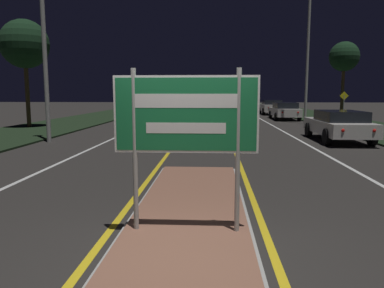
{
  "coord_description": "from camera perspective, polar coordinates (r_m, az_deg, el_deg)",
  "views": [
    {
      "loc": [
        0.38,
        -4.54,
        2.08
      ],
      "look_at": [
        0.0,
        2.18,
        1.16
      ],
      "focal_mm": 35.0,
      "sensor_mm": 36.0,
      "label": 1
    }
  ],
  "objects": [
    {
      "name": "centre_line_yellow_left",
      "position": [
        29.65,
        0.25,
        3.77
      ],
      "size": [
        0.12,
        70.0,
        0.01
      ],
      "color": "gold",
      "rests_on": "ground_plane"
    },
    {
      "name": "lane_line_white_right",
      "position": [
        29.86,
        10.62,
        3.67
      ],
      "size": [
        0.12,
        70.0,
        0.01
      ],
      "color": "silver",
      "rests_on": "ground_plane"
    },
    {
      "name": "car_approaching_1",
      "position": [
        33.27,
        -2.07,
        5.51
      ],
      "size": [
        1.89,
        4.19,
        1.42
      ],
      "color": "silver",
      "rests_on": "ground_plane"
    },
    {
      "name": "verge_right",
      "position": [
        26.26,
        23.59,
        2.68
      ],
      "size": [
        5.0,
        100.0,
        0.08
      ],
      "color": "black",
      "rests_on": "ground_plane"
    },
    {
      "name": "streetlight_left_near",
      "position": [
        17.27,
        -21.88,
        19.34
      ],
      "size": [
        0.45,
        0.45,
        9.52
      ],
      "color": "#9E9E99",
      "rests_on": "ground_plane"
    },
    {
      "name": "median_island",
      "position": [
        5.61,
        -0.9,
        -13.47
      ],
      "size": [
        1.96,
        9.47,
        0.1
      ],
      "color": "#999993",
      "rests_on": "ground_plane"
    },
    {
      "name": "warning_sign",
      "position": [
        28.11,
        22.12,
        5.74
      ],
      "size": [
        0.6,
        0.06,
        2.1
      ],
      "color": "#9E9E99",
      "rests_on": "verge_right"
    },
    {
      "name": "edge_line_white_left",
      "position": [
        30.57,
        -11.14,
        3.75
      ],
      "size": [
        0.1,
        70.0,
        0.01
      ],
      "color": "silver",
      "rests_on": "ground_plane"
    },
    {
      "name": "ground_plane",
      "position": [
        5.01,
        -1.48,
        -16.73
      ],
      "size": [
        160.0,
        160.0,
        0.0
      ],
      "primitive_type": "plane",
      "color": "#282623"
    },
    {
      "name": "car_receding_1",
      "position": [
        30.38,
        13.92,
        4.99
      ],
      "size": [
        1.94,
        4.69,
        1.35
      ],
      "color": "silver",
      "rests_on": "ground_plane"
    },
    {
      "name": "streetlight_right_near",
      "position": [
        27.17,
        17.41,
        17.76
      ],
      "size": [
        0.5,
        0.5,
        11.38
      ],
      "color": "#9E9E99",
      "rests_on": "ground_plane"
    },
    {
      "name": "car_receding_0",
      "position": [
        17.36,
        21.43,
        2.77
      ],
      "size": [
        1.98,
        4.73,
        1.33
      ],
      "color": "silver",
      "rests_on": "ground_plane"
    },
    {
      "name": "edge_line_white_right",
      "position": [
        30.39,
        16.25,
        3.56
      ],
      "size": [
        0.1,
        70.0,
        0.01
      ],
      "color": "silver",
      "rests_on": "ground_plane"
    },
    {
      "name": "roadside_palm_right",
      "position": [
        31.37,
        22.19,
        12.14
      ],
      "size": [
        2.24,
        2.24,
        5.86
      ],
      "color": "#4C3823",
      "rests_on": "verge_right"
    },
    {
      "name": "lane_line_white_left",
      "position": [
        29.96,
        -5.56,
        3.78
      ],
      "size": [
        0.12,
        70.0,
        0.01
      ],
      "color": "silver",
      "rests_on": "ground_plane"
    },
    {
      "name": "car_receding_2",
      "position": [
        37.37,
        11.99,
        5.58
      ],
      "size": [
        2.02,
        4.48,
        1.38
      ],
      "color": "silver",
      "rests_on": "ground_plane"
    },
    {
      "name": "verge_left",
      "position": [
        26.53,
        -18.65,
        2.97
      ],
      "size": [
        5.0,
        100.0,
        0.08
      ],
      "color": "black",
      "rests_on": "ground_plane"
    },
    {
      "name": "highway_sign",
      "position": [
        5.24,
        -0.94,
        3.61
      ],
      "size": [
        2.03,
        0.07,
        2.32
      ],
      "color": "#9E9E99",
      "rests_on": "median_island"
    },
    {
      "name": "car_approaching_0",
      "position": [
        18.1,
        -5.55,
        3.62
      ],
      "size": [
        1.94,
        4.81,
        1.44
      ],
      "color": "silver",
      "rests_on": "ground_plane"
    },
    {
      "name": "centre_line_yellow_right",
      "position": [
        29.62,
        4.79,
        3.74
      ],
      "size": [
        0.12,
        70.0,
        0.01
      ],
      "color": "gold",
      "rests_on": "ground_plane"
    },
    {
      "name": "roadside_palm_left",
      "position": [
        24.2,
        -24.16,
        13.67
      ],
      "size": [
        2.77,
        2.77,
        6.17
      ],
      "color": "#4C3823",
      "rests_on": "verge_left"
    }
  ]
}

